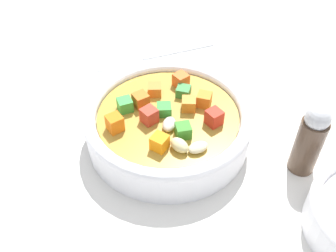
# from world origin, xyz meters

# --- Properties ---
(ground_plane) EXTENTS (1.40, 1.40, 0.02)m
(ground_plane) POSITION_xyz_m (0.00, 0.00, -0.01)
(ground_plane) COLOR silver
(soup_bowl_main) EXTENTS (0.21, 0.21, 0.06)m
(soup_bowl_main) POSITION_xyz_m (-0.00, -0.00, 0.03)
(soup_bowl_main) COLOR white
(soup_bowl_main) RESTS_ON ground_plane
(spoon) EXTENTS (0.16, 0.15, 0.01)m
(spoon) POSITION_xyz_m (0.14, 0.12, 0.00)
(spoon) COLOR silver
(spoon) RESTS_ON ground_plane
(pepper_shaker) EXTENTS (0.03, 0.03, 0.10)m
(pepper_shaker) POSITION_xyz_m (0.03, -0.16, 0.05)
(pepper_shaker) COLOR #4C3828
(pepper_shaker) RESTS_ON ground_plane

